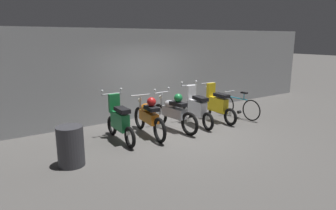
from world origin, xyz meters
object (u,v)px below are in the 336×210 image
trash_bin (71,146)px  motorbike_slot_2 (174,112)px  motorbike_slot_1 (149,116)px  bicycle (238,107)px  motorbike_slot_4 (217,105)px  motorbike_slot_0 (119,121)px  motorbike_slot_3 (196,108)px

trash_bin → motorbike_slot_2: bearing=14.7°
motorbike_slot_1 → bicycle: motorbike_slot_1 is taller
motorbike_slot_1 → trash_bin: 2.44m
motorbike_slot_4 → trash_bin: motorbike_slot_4 is taller
motorbike_slot_0 → bicycle: size_ratio=0.97×
motorbike_slot_0 → trash_bin: (-1.47, -0.84, -0.11)m
motorbike_slot_3 → motorbike_slot_2: bearing=-179.2°
motorbike_slot_1 → bicycle: (3.39, -0.05, -0.16)m
motorbike_slot_2 → motorbike_slot_1: bearing=-178.1°
motorbike_slot_1 → trash_bin: motorbike_slot_1 is taller
motorbike_slot_2 → bicycle: (2.55, -0.08, -0.17)m
motorbike_slot_3 → bicycle: motorbike_slot_3 is taller
motorbike_slot_1 → bicycle: 3.39m
motorbike_slot_0 → bicycle: 4.23m
trash_bin → bicycle: bearing=7.5°
motorbike_slot_1 → motorbike_slot_3: motorbike_slot_3 is taller
trash_bin → motorbike_slot_0: bearing=29.6°
motorbike_slot_0 → trash_bin: size_ratio=2.00×
motorbike_slot_4 → bicycle: bearing=-6.0°
trash_bin → motorbike_slot_3: bearing=11.9°
motorbike_slot_1 → bicycle: size_ratio=1.13×
motorbike_slot_2 → motorbike_slot_4: 1.68m
motorbike_slot_2 → bicycle: motorbike_slot_2 is taller
motorbike_slot_0 → motorbike_slot_3: same height
motorbike_slot_0 → motorbike_slot_2: motorbike_slot_0 is taller
motorbike_slot_0 → trash_bin: motorbike_slot_0 is taller
motorbike_slot_0 → motorbike_slot_2: size_ratio=0.86×
motorbike_slot_0 → motorbike_slot_1: motorbike_slot_0 is taller
motorbike_slot_4 → trash_bin: (-4.82, -0.84, -0.10)m
motorbike_slot_3 → bicycle: size_ratio=0.97×
motorbike_slot_1 → bicycle: bearing=-0.9°
motorbike_slot_2 → motorbike_slot_4: size_ratio=1.16×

